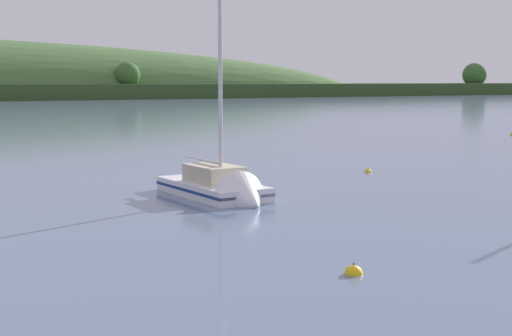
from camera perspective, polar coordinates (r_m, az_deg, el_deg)
name	(u,v)px	position (r m, az deg, el deg)	size (l,w,h in m)	color
sailboat_far_left	(223,192)	(40.11, -2.55, -1.85)	(3.35, 8.70, 14.48)	white
mooring_buoy_foreground	(368,172)	(52.35, 8.55, -0.31)	(0.47, 0.47, 0.55)	yellow
mooring_buoy_midchannel	(354,274)	(24.91, 7.46, -8.04)	(0.60, 0.60, 0.68)	yellow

